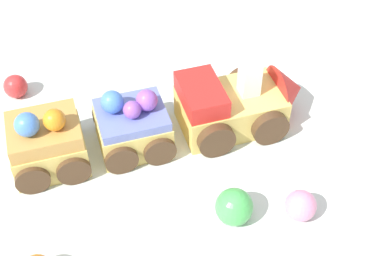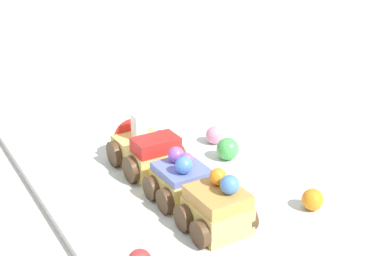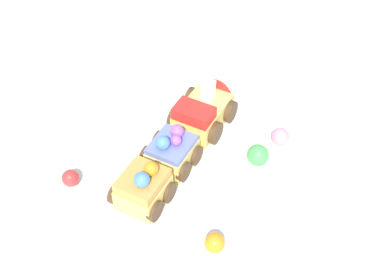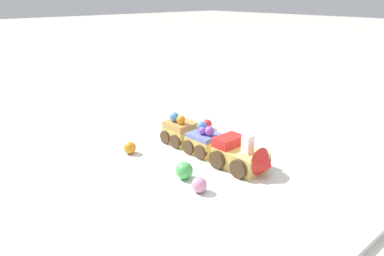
% 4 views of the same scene
% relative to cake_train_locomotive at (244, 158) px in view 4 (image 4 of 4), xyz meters
% --- Properties ---
extents(ground_plane, '(10.00, 10.00, 0.00)m').
position_rel_cake_train_locomotive_xyz_m(ground_plane, '(-0.07, -0.03, -0.04)').
color(ground_plane, beige).
extents(display_board, '(0.66, 0.35, 0.01)m').
position_rel_cake_train_locomotive_xyz_m(display_board, '(-0.07, -0.03, -0.03)').
color(display_board, silver).
rests_on(display_board, ground_plane).
extents(cake_train_locomotive, '(0.12, 0.08, 0.07)m').
position_rel_cake_train_locomotive_xyz_m(cake_train_locomotive, '(0.00, 0.00, 0.00)').
color(cake_train_locomotive, '#EACC66').
rests_on(cake_train_locomotive, display_board).
extents(cake_car_blueberry, '(0.06, 0.07, 0.06)m').
position_rel_cake_train_locomotive_xyz_m(cake_car_blueberry, '(-0.10, -0.00, -0.00)').
color(cake_car_blueberry, '#EACC66').
rests_on(cake_car_blueberry, display_board).
extents(cake_car_caramel, '(0.06, 0.07, 0.07)m').
position_rel_cake_train_locomotive_xyz_m(cake_car_caramel, '(-0.18, -0.00, 0.00)').
color(cake_car_caramel, '#EACC66').
rests_on(cake_car_caramel, display_board).
extents(gumball_orange, '(0.03, 0.03, 0.03)m').
position_rel_cake_train_locomotive_xyz_m(gumball_orange, '(-0.20, -0.12, -0.01)').
color(gumball_orange, orange).
rests_on(gumball_orange, display_board).
extents(gumball_green, '(0.03, 0.03, 0.03)m').
position_rel_cake_train_locomotive_xyz_m(gumball_green, '(-0.05, -0.11, -0.01)').
color(gumball_green, '#4CBC56').
rests_on(gumball_green, display_board).
extents(gumball_red, '(0.02, 0.02, 0.02)m').
position_rel_cake_train_locomotive_xyz_m(gumball_red, '(-0.20, 0.10, -0.01)').
color(gumball_red, red).
rests_on(gumball_red, display_board).
extents(gumball_pink, '(0.03, 0.03, 0.03)m').
position_rel_cake_train_locomotive_xyz_m(gumball_pink, '(0.01, -0.12, -0.01)').
color(gumball_pink, pink).
rests_on(gumball_pink, display_board).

